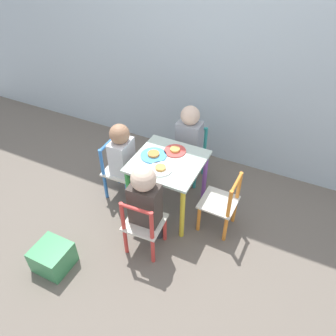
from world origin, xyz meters
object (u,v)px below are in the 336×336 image
chair_blue (119,170)px  plate_back (175,151)px  child_back (188,140)px  kids_table (168,170)px  child_left (124,156)px  chair_teal (190,155)px  chair_orange (221,204)px  child_front (146,200)px  chair_red (143,226)px  plate_left (153,155)px  plate_front (161,169)px  storage_bin (53,257)px

chair_blue → plate_back: plate_back is taller
child_back → kids_table: bearing=-90.0°
kids_table → child_left: size_ratio=0.74×
kids_table → chair_blue: 0.48m
chair_blue → chair_teal: same height
kids_table → chair_blue: bearing=-178.2°
kids_table → chair_orange: 0.48m
child_front → plate_back: bearing=-90.9°
chair_orange → plate_back: bearing=-105.1°
chair_red → chair_blue: same height
chair_red → chair_teal: same height
chair_red → child_front: child_front is taller
plate_left → chair_teal: bearing=75.2°
chair_teal → chair_orange: bearing=-45.9°
plate_front → plate_left: 0.17m
chair_red → plate_back: (-0.03, 0.57, 0.26)m
chair_orange → plate_back: plate_back is taller
chair_blue → plate_back: size_ratio=2.98×
chair_red → child_back: (-0.03, 0.83, 0.20)m
chair_orange → child_left: size_ratio=0.72×
plate_left → chair_blue: bearing=-177.5°
chair_teal → plate_front: 0.63m
chair_orange → chair_red: bearing=-42.5°
chair_red → chair_teal: 0.90m
child_front → plate_front: size_ratio=4.29×
storage_bin → plate_back: bearing=64.6°
plate_back → child_front: bearing=-87.3°
chair_blue → plate_front: plate_front is taller
kids_table → plate_left: bearing=180.0°
plate_back → storage_bin: plate_back is taller
kids_table → chair_blue: size_ratio=1.02×
chair_blue → child_back: size_ratio=0.68×
child_front → child_left: bearing=-46.0°
chair_teal → storage_bin: size_ratio=2.12×
child_front → storage_bin: 0.76m
kids_table → child_left: bearing=-178.2°
chair_orange → child_front: 0.60m
chair_red → child_back: 0.86m
child_left → plate_left: bearing=-89.2°
chair_red → plate_front: 0.42m
chair_blue → plate_back: (0.45, 0.14, 0.26)m
plate_back → child_back: bearing=90.6°
chair_red → storage_bin: (-0.49, -0.41, -0.15)m
chair_blue → storage_bin: bearing=177.1°
chair_orange → plate_back: (-0.45, 0.13, 0.26)m
child_front → chair_teal: bearing=-91.7°
chair_teal → child_left: 0.62m
chair_teal → child_left: child_left is taller
chair_teal → plate_back: (0.00, -0.33, 0.26)m
chair_teal → plate_front: plate_front is taller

